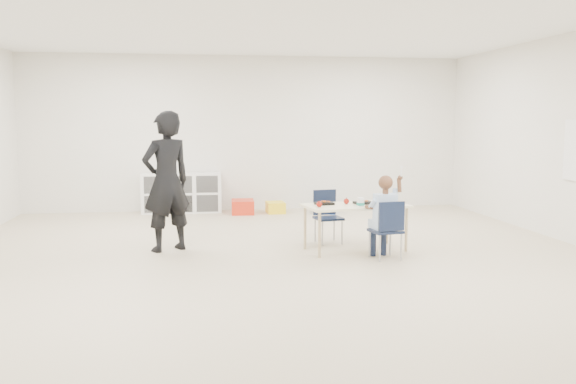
{
  "coord_description": "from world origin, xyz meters",
  "views": [
    {
      "loc": [
        -0.92,
        -6.66,
        1.64
      ],
      "look_at": [
        0.08,
        -0.03,
        0.85
      ],
      "focal_mm": 38.0,
      "sensor_mm": 36.0,
      "label": 1
    }
  ],
  "objects": [
    {
      "name": "room",
      "position": [
        0.0,
        0.0,
        1.4
      ],
      "size": [
        9.0,
        9.02,
        2.8
      ],
      "color": "beige",
      "rests_on": "ground"
    },
    {
      "name": "apple_near",
      "position": [
        0.94,
        0.77,
        0.62
      ],
      "size": [
        0.07,
        0.07,
        0.07
      ],
      "primitive_type": "sphere",
      "color": "maroon",
      "rests_on": "table"
    },
    {
      "name": "table",
      "position": [
        1.05,
        0.71,
        0.3
      ],
      "size": [
        1.37,
        0.84,
        0.59
      ],
      "rotation": [
        0.0,
        0.0,
        0.16
      ],
      "color": "#F9F1C7",
      "rests_on": "ground"
    },
    {
      "name": "lunch_tray_far",
      "position": [
        0.66,
        0.76,
        0.6
      ],
      "size": [
        0.24,
        0.19,
        0.03
      ],
      "primitive_type": "cube",
      "rotation": [
        0.0,
        0.0,
        0.16
      ],
      "color": "black",
      "rests_on": "table"
    },
    {
      "name": "bin_red",
      "position": [
        -0.13,
        3.98,
        0.12
      ],
      "size": [
        0.41,
        0.51,
        0.24
      ],
      "primitive_type": "cube",
      "rotation": [
        0.0,
        0.0,
        -0.05
      ],
      "color": "red",
      "rests_on": "ground"
    },
    {
      "name": "adult",
      "position": [
        -1.3,
        1.06,
        0.88
      ],
      "size": [
        0.77,
        0.69,
        1.76
      ],
      "primitive_type": "imported",
      "rotation": [
        0.0,
        0.0,
        3.67
      ],
      "color": "black",
      "rests_on": "ground"
    },
    {
      "name": "lunch_tray_near",
      "position": [
        1.16,
        0.76,
        0.6
      ],
      "size": [
        0.24,
        0.19,
        0.03
      ],
      "primitive_type": "cube",
      "rotation": [
        0.0,
        0.0,
        0.16
      ],
      "color": "black",
      "rests_on": "table"
    },
    {
      "name": "bread_roll",
      "position": [
        1.37,
        0.65,
        0.62
      ],
      "size": [
        0.09,
        0.09,
        0.07
      ],
      "primitive_type": "ellipsoid",
      "color": "tan",
      "rests_on": "table"
    },
    {
      "name": "bin_blue",
      "position": [
        1.33,
        3.87,
        0.11
      ],
      "size": [
        0.46,
        0.53,
        0.22
      ],
      "primitive_type": "cube",
      "rotation": [
        0.0,
        0.0,
        -0.24
      ],
      "color": "blue",
      "rests_on": "ground"
    },
    {
      "name": "cubby_shelf",
      "position": [
        -1.2,
        4.28,
        0.35
      ],
      "size": [
        1.4,
        0.4,
        0.7
      ],
      "primitive_type": "cube",
      "color": "white",
      "rests_on": "ground"
    },
    {
      "name": "child",
      "position": [
        1.28,
        0.21,
        0.56
      ],
      "size": [
        0.54,
        0.54,
        1.11
      ],
      "primitive_type": null,
      "rotation": [
        0.0,
        0.0,
        0.16
      ],
      "color": "#BBDEFE",
      "rests_on": "chair_near"
    },
    {
      "name": "milk_carton",
      "position": [
        1.07,
        0.57,
        0.64
      ],
      "size": [
        0.08,
        0.08,
        0.1
      ],
      "primitive_type": "cube",
      "rotation": [
        0.0,
        0.0,
        0.16
      ],
      "color": "white",
      "rests_on": "table"
    },
    {
      "name": "chair_far",
      "position": [
        0.81,
        1.22,
        0.35
      ],
      "size": [
        0.39,
        0.37,
        0.7
      ],
      "primitive_type": null,
      "rotation": [
        0.0,
        0.0,
        0.16
      ],
      "color": "#111A33",
      "rests_on": "ground"
    },
    {
      "name": "chair_near",
      "position": [
        1.28,
        0.21,
        0.35
      ],
      "size": [
        0.39,
        0.37,
        0.7
      ],
      "primitive_type": null,
      "rotation": [
        0.0,
        0.0,
        0.16
      ],
      "color": "#111A33",
      "rests_on": "ground"
    },
    {
      "name": "apple_far",
      "position": [
        0.55,
        0.55,
        0.62
      ],
      "size": [
        0.07,
        0.07,
        0.07
      ],
      "primitive_type": "sphere",
      "color": "maroon",
      "rests_on": "table"
    },
    {
      "name": "bin_yellow",
      "position": [
        0.45,
        3.98,
        0.1
      ],
      "size": [
        0.32,
        0.41,
        0.19
      ],
      "primitive_type": "cube",
      "rotation": [
        0.0,
        0.0,
        0.04
      ],
      "color": "yellow",
      "rests_on": "ground"
    }
  ]
}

